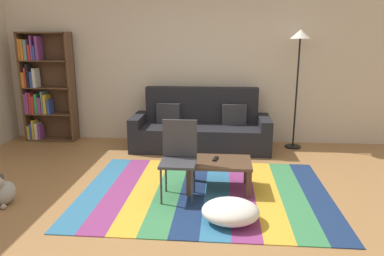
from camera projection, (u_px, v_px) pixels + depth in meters
The scene contains 11 objects.
ground_plane at pixel (178, 199), 4.21m from camera, with size 14.00×14.00×0.00m, color #9E7042.
back_wall at pixel (195, 65), 6.35m from camera, with size 6.80×0.10×2.70m, color beige.
rug at pixel (205, 192), 4.38m from camera, with size 2.95×2.19×0.01m.
couch at pixel (201, 129), 6.08m from camera, with size 2.26×0.80×1.00m.
bookshelf at pixel (42, 88), 6.44m from camera, with size 0.90×0.28×1.91m.
coffee_table at pixel (219, 165), 4.41m from camera, with size 0.77×0.54×0.36m.
pouf at pixel (230, 211), 3.64m from camera, with size 0.58×0.50×0.23m, color white.
dog at pixel (3, 191), 4.03m from camera, with size 0.22×0.35×0.40m.
standing_lamp at pixel (299, 50), 5.80m from camera, with size 0.32×0.32×1.94m.
tv_remote at pixel (216, 159), 4.44m from camera, with size 0.04×0.15×0.02m, color black.
folding_chair at pixel (179, 153), 4.17m from camera, with size 0.40×0.40×0.90m.
Camera 1 is at (0.49, -3.86, 1.82)m, focal length 34.04 mm.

